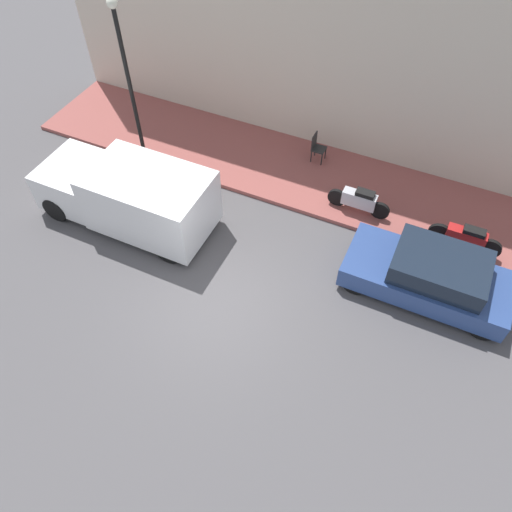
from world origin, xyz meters
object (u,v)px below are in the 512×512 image
Objects in this scene: scooter_silver at (359,200)px; motorcycle_red at (466,238)px; parked_car at (430,275)px; cafe_chair at (317,146)px; delivery_van at (128,195)px; streetlamp at (126,69)px.

scooter_silver is 0.95× the size of motorcycle_red.
cafe_chair is at bearing 50.39° from parked_car.
delivery_van is 6.36m from scooter_silver.
motorcycle_red is (-0.18, -2.94, 0.01)m from scooter_silver.
parked_car is 4.34× the size of cafe_chair.
cafe_chair is at bearing 49.01° from scooter_silver.
parked_car is at bearing -128.46° from scooter_silver.
scooter_silver and motorcycle_red have the same top height.
scooter_silver is 7.31m from streetlamp.
streetlamp reaches higher than scooter_silver.
streetlamp is at bearing 81.18° from parked_car.
motorcycle_red is at bearing -18.90° from parked_car.
motorcycle_red is at bearing -88.46° from streetlamp.
parked_car reaches higher than motorcycle_red.
scooter_silver is (2.85, -5.67, -0.40)m from delivery_van.
streetlamp reaches higher than delivery_van.
streetlamp is at bearing 112.72° from cafe_chair.
scooter_silver is 0.37× the size of streetlamp.
scooter_silver is at bearing -63.30° from delivery_van.
motorcycle_red is 2.06× the size of cafe_chair.
cafe_chair is (3.51, 4.24, 0.02)m from parked_car.
scooter_silver is 1.95× the size of cafe_chair.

